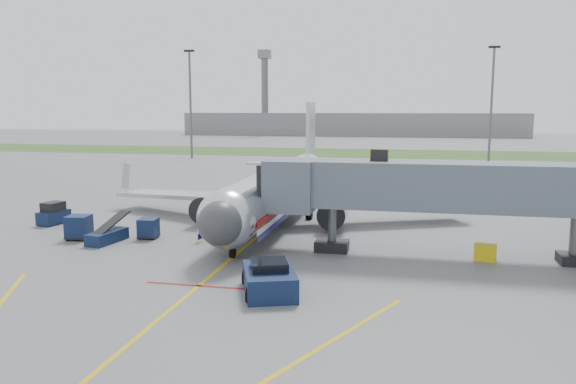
% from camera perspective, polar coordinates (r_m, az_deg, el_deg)
% --- Properties ---
extents(ground, '(400.00, 400.00, 0.00)m').
position_cam_1_polar(ground, '(34.59, -6.66, -7.46)').
color(ground, '#565659').
rests_on(ground, ground).
extents(grass_strip, '(300.00, 25.00, 0.01)m').
position_cam_1_polar(grass_strip, '(122.30, 7.06, 3.96)').
color(grass_strip, '#2D4C1E').
rests_on(grass_strip, ground).
extents(apron_markings, '(21.52, 50.00, 0.01)m').
position_cam_1_polar(apron_markings, '(28.03, -11.63, -11.42)').
color(apron_markings, gold).
rests_on(apron_markings, ground).
extents(airliner, '(32.10, 35.67, 10.25)m').
position_cam_1_polar(airliner, '(48.43, -0.90, 0.38)').
color(airliner, silver).
rests_on(airliner, ground).
extents(jet_bridge, '(25.30, 4.00, 6.90)m').
position_cam_1_polar(jet_bridge, '(36.85, 15.18, 0.39)').
color(jet_bridge, slate).
rests_on(jet_bridge, ground).
extents(light_mast_left, '(2.00, 0.44, 20.40)m').
position_cam_1_polar(light_mast_left, '(109.38, -9.88, 9.03)').
color(light_mast_left, '#595B60').
rests_on(light_mast_left, ground).
extents(light_mast_right, '(2.00, 0.44, 20.40)m').
position_cam_1_polar(light_mast_right, '(107.40, 19.98, 8.66)').
color(light_mast_right, '#595B60').
rests_on(light_mast_right, ground).
extents(distant_terminal, '(120.00, 14.00, 8.00)m').
position_cam_1_polar(distant_terminal, '(202.61, 6.31, 6.86)').
color(distant_terminal, slate).
rests_on(distant_terminal, ground).
extents(control_tower, '(4.00, 4.00, 30.00)m').
position_cam_1_polar(control_tower, '(203.08, -2.38, 10.67)').
color(control_tower, '#595B60').
rests_on(control_tower, ground).
extents(pushback_tug, '(3.77, 4.72, 1.71)m').
position_cam_1_polar(pushback_tug, '(29.34, -1.92, -8.86)').
color(pushback_tug, '#0C1636').
rests_on(pushback_tug, ground).
extents(baggage_tug, '(1.74, 2.79, 1.83)m').
position_cam_1_polar(baggage_tug, '(50.31, -22.72, -2.10)').
color(baggage_tug, '#0C1636').
rests_on(baggage_tug, ground).
extents(baggage_cart_a, '(1.85, 1.85, 1.82)m').
position_cam_1_polar(baggage_cart_a, '(49.87, -4.14, -1.41)').
color(baggage_cart_a, '#0C1636').
rests_on(baggage_cart_a, ground).
extents(baggage_cart_b, '(1.49, 1.49, 1.47)m').
position_cam_1_polar(baggage_cart_b, '(42.56, -14.00, -3.60)').
color(baggage_cart_b, '#0C1636').
rests_on(baggage_cart_b, ground).
extents(baggage_cart_c, '(1.83, 1.83, 1.75)m').
position_cam_1_polar(baggage_cart_c, '(43.77, -20.48, -3.36)').
color(baggage_cart_c, '#0C1636').
rests_on(baggage_cart_c, ground).
extents(belt_loader, '(1.76, 4.14, 1.97)m').
position_cam_1_polar(belt_loader, '(42.13, -17.87, -4.24)').
color(belt_loader, '#0C1636').
rests_on(belt_loader, ground).
extents(ground_power_cart, '(1.46, 1.11, 1.06)m').
position_cam_1_polar(ground_power_cart, '(37.52, 19.41, -5.80)').
color(ground_power_cart, gold).
rests_on(ground_power_cart, ground).
extents(ramp_worker, '(0.61, 0.65, 1.50)m').
position_cam_1_polar(ramp_worker, '(40.61, -8.92, -4.02)').
color(ramp_worker, '#C4D519').
rests_on(ramp_worker, ground).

